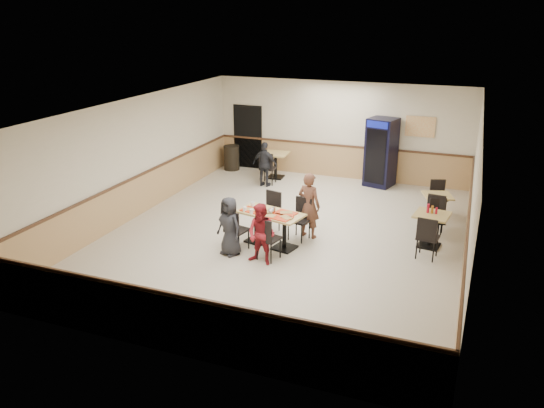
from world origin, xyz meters
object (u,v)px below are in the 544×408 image
at_px(side_table_far, 437,204).
at_px(pepsi_cooler, 381,152).
at_px(diner_man_opposite, 309,205).
at_px(side_table_near, 431,225).
at_px(diner_woman_left, 230,226).
at_px(lone_diner, 265,164).
at_px(back_table, 276,161).
at_px(trash_bin, 232,158).
at_px(main_table, 271,223).
at_px(diner_woman_right, 262,234).

relative_size(side_table_far, pepsi_cooler, 0.42).
height_order(diner_man_opposite, side_table_near, diner_man_opposite).
height_order(diner_woman_left, lone_diner, lone_diner).
bearing_deg(side_table_far, back_table, 157.22).
xyz_separation_m(side_table_far, pepsi_cooler, (-1.85, 2.51, 0.54)).
relative_size(diner_woman_left, trash_bin, 1.60).
xyz_separation_m(main_table, lone_diner, (-1.70, 3.96, 0.16)).
xyz_separation_m(lone_diner, side_table_far, (5.05, -1.21, -0.20)).
height_order(diner_woman_right, diner_man_opposite, diner_man_opposite).
bearing_deg(side_table_near, diner_woman_right, -146.24).
distance_m(diner_woman_right, diner_man_opposite, 1.77).
xyz_separation_m(diner_woman_right, trash_bin, (-3.55, 6.16, -0.25)).
relative_size(diner_woman_right, side_table_far, 1.54).
distance_m(diner_man_opposite, pepsi_cooler, 4.59).
bearing_deg(pepsi_cooler, side_table_near, -50.93).
relative_size(diner_woman_right, side_table_near, 1.60).
height_order(lone_diner, side_table_near, lone_diner).
relative_size(main_table, diner_woman_left, 1.22).
bearing_deg(pepsi_cooler, trash_bin, -164.78).
distance_m(diner_man_opposite, back_table, 4.74).
height_order(side_table_near, side_table_far, side_table_near).
xyz_separation_m(lone_diner, back_table, (0.00, 0.91, -0.14)).
relative_size(lone_diner, back_table, 1.67).
height_order(diner_woman_right, pepsi_cooler, pepsi_cooler).
distance_m(lone_diner, side_table_far, 5.20).
distance_m(diner_woman_right, side_table_near, 3.83).
height_order(main_table, side_table_near, main_table).
height_order(diner_woman_right, side_table_near, diner_woman_right).
relative_size(diner_man_opposite, trash_bin, 1.91).
xyz_separation_m(main_table, pepsi_cooler, (1.50, 5.26, 0.50)).
xyz_separation_m(main_table, back_table, (-1.70, 4.87, 0.02)).
bearing_deg(lone_diner, side_table_far, 171.37).
distance_m(lone_diner, side_table_near, 5.76).
distance_m(side_table_far, trash_bin, 7.18).
height_order(side_table_far, pepsi_cooler, pepsi_cooler).
height_order(main_table, lone_diner, lone_diner).
xyz_separation_m(diner_woman_left, back_table, (-1.05, 5.63, -0.11)).
bearing_deg(diner_man_opposite, pepsi_cooler, -86.73).
relative_size(lone_diner, side_table_far, 1.59).
height_order(side_table_far, back_table, back_table).
xyz_separation_m(diner_woman_right, pepsi_cooler, (1.34, 6.21, 0.37)).
height_order(diner_woman_right, trash_bin, diner_woman_right).
distance_m(diner_woman_left, diner_man_opposite, 2.00).
relative_size(side_table_far, trash_bin, 1.05).
bearing_deg(pepsi_cooler, side_table_far, -38.93).
bearing_deg(pepsi_cooler, back_table, -158.28).
distance_m(diner_woman_right, pepsi_cooler, 6.36).
height_order(side_table_near, trash_bin, trash_bin).
xyz_separation_m(side_table_near, side_table_far, (0.01, 1.56, -0.04)).
relative_size(back_table, trash_bin, 1.00).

